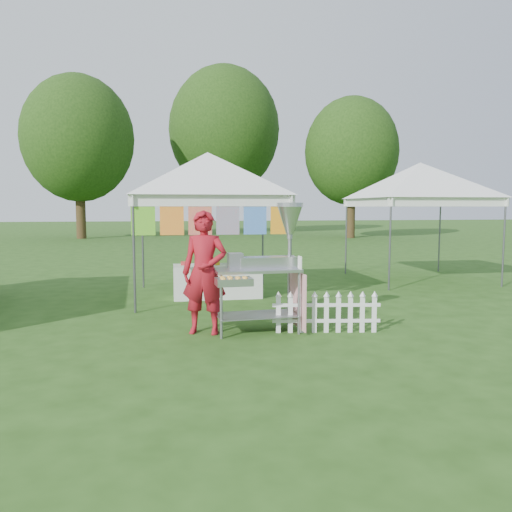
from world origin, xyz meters
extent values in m
plane|color=#264915|center=(0.00, 0.00, 0.00)|extent=(120.00, 120.00, 0.00)
cylinder|color=#59595E|center=(-1.42, 2.08, 1.05)|extent=(0.04, 0.04, 2.10)
cylinder|color=#59595E|center=(1.42, 2.08, 1.05)|extent=(0.04, 0.04, 2.10)
cylinder|color=#59595E|center=(-1.42, 4.92, 1.05)|extent=(0.04, 0.04, 2.10)
cylinder|color=#59595E|center=(1.42, 4.92, 1.05)|extent=(0.04, 0.04, 2.10)
cube|color=white|center=(0.00, 2.08, 2.00)|extent=(3.00, 0.03, 0.22)
cube|color=white|center=(0.00, 4.92, 2.00)|extent=(3.00, 0.03, 0.22)
pyramid|color=white|center=(0.00, 3.50, 3.00)|extent=(4.24, 4.24, 0.90)
cylinder|color=#59595E|center=(0.00, 2.08, 2.08)|extent=(3.00, 0.03, 0.03)
cube|color=green|center=(-1.25, 2.08, 1.73)|extent=(0.42, 0.01, 0.70)
cube|color=#FA3F1B|center=(-0.75, 2.08, 1.73)|extent=(0.42, 0.01, 0.70)
cube|color=#CE1970|center=(-0.25, 2.08, 1.73)|extent=(0.42, 0.01, 0.70)
cube|color=#38BED2|center=(0.25, 2.08, 1.73)|extent=(0.42, 0.01, 0.70)
cube|color=blue|center=(0.75, 2.08, 1.73)|extent=(0.42, 0.01, 0.70)
cube|color=orange|center=(1.25, 2.08, 1.73)|extent=(0.42, 0.01, 0.70)
cylinder|color=#59595E|center=(4.08, 3.58, 1.05)|extent=(0.04, 0.04, 2.10)
cylinder|color=#59595E|center=(6.92, 3.58, 1.05)|extent=(0.04, 0.04, 2.10)
cylinder|color=#59595E|center=(4.08, 6.42, 1.05)|extent=(0.04, 0.04, 2.10)
cylinder|color=#59595E|center=(6.92, 6.42, 1.05)|extent=(0.04, 0.04, 2.10)
cube|color=white|center=(5.50, 3.58, 2.00)|extent=(3.00, 0.03, 0.22)
cube|color=white|center=(5.50, 6.42, 2.00)|extent=(3.00, 0.03, 0.22)
pyramid|color=white|center=(5.50, 5.00, 3.00)|extent=(4.24, 4.24, 0.90)
cylinder|color=#59595E|center=(5.50, 3.58, 2.08)|extent=(3.00, 0.03, 0.03)
cylinder|color=#382714|center=(-6.00, 24.00, 1.98)|extent=(0.56, 0.56, 3.96)
ellipsoid|color=#315818|center=(-6.00, 24.00, 5.85)|extent=(6.40, 6.40, 7.36)
cylinder|color=#382714|center=(3.00, 28.00, 2.42)|extent=(0.56, 0.56, 4.84)
ellipsoid|color=#315818|center=(3.00, 28.00, 7.15)|extent=(7.60, 7.60, 8.74)
cylinder|color=#382714|center=(10.00, 22.00, 1.76)|extent=(0.56, 0.56, 3.52)
ellipsoid|color=#315818|center=(10.00, 22.00, 5.20)|extent=(5.60, 5.60, 6.44)
cylinder|color=gray|center=(-0.08, 0.05, 0.47)|extent=(0.04, 0.04, 0.95)
cylinder|color=gray|center=(1.08, 0.12, 0.47)|extent=(0.04, 0.04, 0.95)
cylinder|color=gray|center=(-0.11, 0.58, 0.47)|extent=(0.04, 0.04, 0.95)
cylinder|color=gray|center=(1.05, 0.65, 0.47)|extent=(0.04, 0.04, 0.95)
cube|color=gray|center=(0.48, 0.35, 0.26)|extent=(1.23, 0.67, 0.02)
cube|color=#B7B7BC|center=(0.48, 0.35, 0.95)|extent=(1.30, 0.70, 0.04)
cube|color=#B7B7BC|center=(0.67, 0.41, 1.05)|extent=(0.91, 0.31, 0.16)
cube|color=gray|center=(0.16, 0.39, 1.08)|extent=(0.22, 0.24, 0.23)
cylinder|color=gray|center=(1.00, 0.43, 1.42)|extent=(0.06, 0.06, 0.95)
cone|color=#B7B7BC|center=(1.00, 0.43, 1.68)|extent=(0.40, 0.40, 0.42)
cylinder|color=#B7B7BC|center=(1.00, 0.43, 1.91)|extent=(0.42, 0.42, 0.06)
cube|color=#B7B7BC|center=(0.08, -0.07, 0.84)|extent=(0.52, 0.34, 0.11)
cube|color=pink|center=(1.12, 0.39, 0.47)|extent=(0.07, 0.79, 0.85)
cube|color=white|center=(1.08, 0.09, 1.07)|extent=(0.02, 0.15, 0.19)
imported|color=maroon|center=(-0.29, 0.42, 0.92)|extent=(0.76, 0.61, 1.83)
cube|color=white|center=(0.79, 0.25, 0.28)|extent=(0.07, 0.03, 0.56)
cube|color=white|center=(0.97, 0.22, 0.28)|extent=(0.07, 0.03, 0.56)
cube|color=white|center=(1.15, 0.19, 0.28)|extent=(0.07, 0.03, 0.56)
cube|color=white|center=(1.33, 0.16, 0.28)|extent=(0.07, 0.03, 0.56)
cube|color=white|center=(1.50, 0.14, 0.28)|extent=(0.07, 0.03, 0.56)
cube|color=white|center=(1.68, 0.11, 0.28)|extent=(0.07, 0.03, 0.56)
cube|color=white|center=(1.86, 0.08, 0.28)|extent=(0.07, 0.03, 0.56)
cube|color=white|center=(2.04, 0.06, 0.28)|extent=(0.07, 0.03, 0.56)
cube|color=white|center=(2.22, 0.03, 0.28)|extent=(0.07, 0.03, 0.56)
cube|color=white|center=(1.50, 0.14, 0.18)|extent=(1.61, 0.27, 0.05)
cube|color=white|center=(1.50, 0.14, 0.42)|extent=(1.61, 0.27, 0.05)
cube|color=white|center=(0.17, 3.35, 0.34)|extent=(1.80, 0.70, 0.68)
camera|label=1|loc=(-0.78, -6.92, 1.88)|focal=35.00mm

